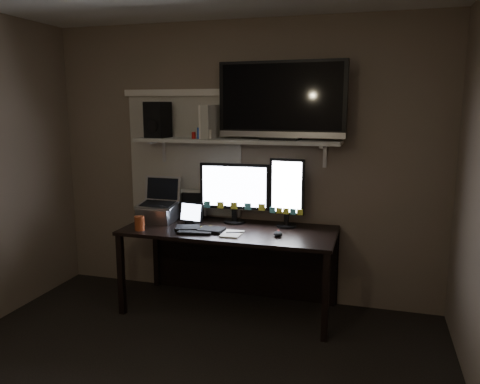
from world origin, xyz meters
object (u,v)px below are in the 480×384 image
at_px(mouse, 278,234).
at_px(tablet, 192,213).
at_px(desk, 234,245).
at_px(speaker, 158,120).
at_px(keyboard, 199,229).
at_px(game_console, 209,122).
at_px(monitor_landscape, 235,193).
at_px(monitor_portrait, 287,193).
at_px(laptop, 157,200).
at_px(tv, 281,101).
at_px(cup, 140,223).

height_order(mouse, tablet, tablet).
height_order(desk, speaker, speaker).
xyz_separation_m(keyboard, speaker, (-0.50, 0.30, 0.90)).
distance_m(game_console, speaker, 0.48).
distance_m(desk, game_console, 1.10).
height_order(desk, monitor_landscape, monitor_landscape).
bearing_deg(monitor_landscape, desk, -81.77).
xyz_separation_m(monitor_portrait, speaker, (-1.18, -0.02, 0.61)).
xyz_separation_m(monitor_portrait, tablet, (-0.82, -0.15, -0.20)).
xyz_separation_m(desk, speaker, (-0.72, 0.06, 1.09)).
xyz_separation_m(laptop, tv, (1.09, 0.16, 0.88)).
height_order(laptop, game_console, game_console).
bearing_deg(monitor_landscape, cup, -148.71).
relative_size(mouse, speaker, 0.33).
distance_m(laptop, tv, 1.41).
bearing_deg(keyboard, cup, -173.37).
xyz_separation_m(monitor_landscape, speaker, (-0.70, -0.04, 0.63)).
distance_m(keyboard, cup, 0.51).
bearing_deg(mouse, tablet, 155.63).
bearing_deg(mouse, cup, 174.06).
distance_m(monitor_landscape, cup, 0.87).
distance_m(tablet, laptop, 0.35).
bearing_deg(laptop, game_console, 18.84).
xyz_separation_m(tablet, tv, (0.75, 0.17, 0.97)).
bearing_deg(game_console, cup, -125.51).
bearing_deg(monitor_portrait, laptop, -169.48).
bearing_deg(mouse, laptop, 158.51).
xyz_separation_m(keyboard, game_console, (-0.02, 0.33, 0.88)).
bearing_deg(tablet, speaker, 169.50).
bearing_deg(keyboard, monitor_portrait, 17.29).
bearing_deg(tablet, mouse, -2.14).
bearing_deg(tv, monitor_portrait, -11.56).
bearing_deg(laptop, monitor_portrait, 7.51).
xyz_separation_m(desk, laptop, (-0.70, -0.06, 0.37)).
distance_m(monitor_landscape, speaker, 0.95).
height_order(mouse, speaker, speaker).
relative_size(monitor_portrait, tablet, 2.63).
height_order(monitor_landscape, keyboard, monitor_landscape).
bearing_deg(laptop, tablet, -0.78).
bearing_deg(mouse, keyboard, 168.17).
bearing_deg(tv, cup, -153.33).
xyz_separation_m(desk, monitor_portrait, (0.45, 0.08, 0.48)).
height_order(desk, cup, cup).
distance_m(monitor_landscape, monitor_portrait, 0.47).
relative_size(desk, cup, 14.88).
xyz_separation_m(mouse, cup, (-1.15, -0.15, 0.04)).
bearing_deg(monitor_landscape, monitor_portrait, -5.08).
relative_size(monitor_landscape, tv, 0.58).
distance_m(laptop, cup, 0.34).
relative_size(desk, monitor_portrait, 2.98).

